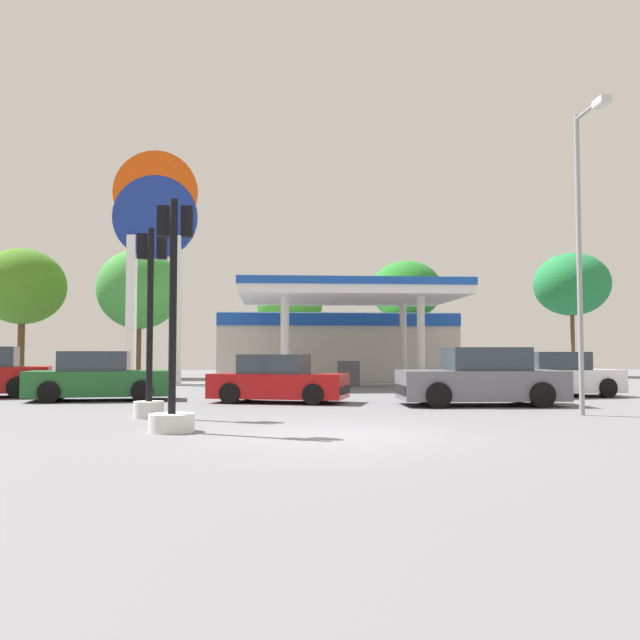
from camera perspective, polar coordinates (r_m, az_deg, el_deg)
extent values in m
plane|color=slate|center=(11.59, 0.92, -9.99)|extent=(90.00, 90.00, 0.00)
cube|color=beige|center=(35.08, 1.24, -2.44)|extent=(11.95, 6.47, 3.42)
cube|color=#194CB2|center=(31.85, 1.76, 0.06)|extent=(11.95, 0.12, 0.60)
cube|color=white|center=(28.32, 2.48, 2.10)|extent=(9.17, 6.73, 0.35)
cube|color=#194CB2|center=(28.35, 2.48, 2.75)|extent=(9.27, 6.83, 0.30)
cylinder|color=silver|center=(26.19, -3.05, -1.96)|extent=(0.32, 0.32, 3.72)
cylinder|color=silver|center=(26.84, 8.79, -1.95)|extent=(0.32, 0.32, 3.72)
cylinder|color=silver|center=(29.89, -3.16, -2.07)|extent=(0.32, 0.32, 3.72)
cylinder|color=silver|center=(30.46, 7.26, -2.07)|extent=(0.32, 0.32, 3.72)
cube|color=#4C4C51|center=(28.22, 2.50, -4.69)|extent=(0.90, 0.60, 1.10)
cube|color=white|center=(31.51, -16.11, 0.89)|extent=(0.40, 0.56, 6.90)
cube|color=white|center=(31.14, -12.37, 0.88)|extent=(0.40, 0.56, 6.90)
cylinder|color=navy|center=(31.88, -14.15, 8.68)|extent=(3.93, 0.22, 3.93)
cylinder|color=#EA4C0C|center=(32.16, -14.12, 10.73)|extent=(3.93, 0.22, 3.93)
cube|color=white|center=(32.06, -14.12, 9.69)|extent=(3.61, 0.08, 0.71)
cylinder|color=black|center=(19.57, 0.46, -6.23)|extent=(0.63, 0.36, 0.59)
cylinder|color=black|center=(18.02, -0.60, -6.51)|extent=(0.63, 0.36, 0.59)
cylinder|color=black|center=(20.21, -6.27, -6.10)|extent=(0.63, 0.36, 0.59)
cylinder|color=black|center=(18.71, -7.84, -6.35)|extent=(0.63, 0.36, 0.59)
cube|color=#A51111|center=(19.08, -3.60, -5.72)|extent=(4.18, 2.66, 0.70)
cube|color=#2D3842|center=(19.10, -3.99, -3.89)|extent=(2.18, 1.91, 0.59)
cube|color=black|center=(18.65, 2.07, -6.10)|extent=(0.54, 1.51, 0.22)
cylinder|color=black|center=(24.37, 21.30, -5.33)|extent=(0.65, 0.32, 0.62)
cylinder|color=black|center=(23.02, 23.72, -5.44)|extent=(0.65, 0.32, 0.62)
cylinder|color=black|center=(23.00, 16.09, -5.58)|extent=(0.65, 0.32, 0.62)
cylinder|color=black|center=(21.56, 18.34, -5.73)|extent=(0.65, 0.32, 0.62)
cube|color=silver|center=(22.95, 19.90, -5.01)|extent=(4.34, 2.41, 0.74)
cube|color=#2D3842|center=(22.85, 19.57, -3.41)|extent=(2.19, 1.84, 0.62)
cube|color=black|center=(24.13, 23.89, -5.08)|extent=(0.40, 1.63, 0.23)
cylinder|color=black|center=(22.83, -24.79, -5.35)|extent=(0.73, 0.41, 0.70)
cylinder|color=black|center=(24.69, -24.31, -5.16)|extent=(0.73, 0.41, 0.70)
cylinder|color=black|center=(17.36, 10.27, -6.47)|extent=(0.68, 0.24, 0.67)
cylinder|color=black|center=(19.13, 9.03, -6.14)|extent=(0.68, 0.24, 0.67)
cylinder|color=black|center=(18.18, 18.76, -6.20)|extent=(0.68, 0.24, 0.67)
cylinder|color=black|center=(19.87, 16.82, -5.93)|extent=(0.68, 0.24, 0.67)
cube|color=slate|center=(18.58, 13.76, -5.52)|extent=(4.45, 1.93, 0.80)
cube|color=#2D3842|center=(18.60, 14.20, -3.37)|extent=(2.13, 1.68, 0.67)
cube|color=black|center=(18.08, 7.13, -6.01)|extent=(0.16, 1.76, 0.25)
cylinder|color=black|center=(21.74, -14.98, -5.74)|extent=(0.66, 0.30, 0.63)
cylinder|color=black|center=(20.05, -15.25, -5.99)|extent=(0.66, 0.30, 0.63)
cylinder|color=black|center=(22.03, -21.70, -5.60)|extent=(0.66, 0.30, 0.63)
cylinder|color=black|center=(20.37, -22.52, -5.82)|extent=(0.66, 0.30, 0.63)
cube|color=#1E5928|center=(21.00, -18.62, -5.23)|extent=(4.34, 2.29, 0.75)
cube|color=#2D3842|center=(21.00, -18.99, -3.45)|extent=(2.17, 1.80, 0.63)
cube|color=black|center=(20.86, -13.04, -5.62)|extent=(0.34, 1.65, 0.24)
cylinder|color=silver|center=(12.33, -12.79, -8.72)|extent=(0.83, 0.83, 0.33)
cylinder|color=black|center=(12.30, -12.68, 1.24)|extent=(0.14, 0.14, 3.95)
cube|color=black|center=(12.70, -13.48, 8.35)|extent=(0.21, 0.20, 0.57)
sphere|color=red|center=(12.86, -13.38, 9.04)|extent=(0.15, 0.15, 0.15)
sphere|color=#D89E0C|center=(12.82, -13.39, 8.25)|extent=(0.15, 0.15, 0.15)
sphere|color=green|center=(12.79, -13.40, 7.46)|extent=(0.15, 0.15, 0.15)
cube|color=black|center=(12.64, -11.49, 8.39)|extent=(0.21, 0.20, 0.57)
sphere|color=red|center=(12.79, -11.41, 9.07)|extent=(0.15, 0.15, 0.15)
sphere|color=#D89E0C|center=(12.76, -11.42, 8.28)|extent=(0.15, 0.15, 0.15)
sphere|color=green|center=(12.72, -11.43, 7.49)|extent=(0.15, 0.15, 0.15)
cylinder|color=silver|center=(15.10, -14.68, -7.55)|extent=(0.66, 0.66, 0.36)
cylinder|color=black|center=(15.07, -14.58, 0.50)|extent=(0.14, 0.14, 3.87)
cube|color=black|center=(15.44, -15.20, 6.21)|extent=(0.21, 0.20, 0.57)
sphere|color=red|center=(15.58, -15.11, 6.80)|extent=(0.15, 0.15, 0.15)
sphere|color=#D89E0C|center=(15.55, -15.11, 6.14)|extent=(0.15, 0.15, 0.15)
sphere|color=green|center=(15.53, -15.12, 5.49)|extent=(0.15, 0.15, 0.15)
cube|color=black|center=(15.36, -13.58, 6.24)|extent=(0.21, 0.20, 0.57)
sphere|color=red|center=(15.50, -13.50, 6.83)|extent=(0.15, 0.15, 0.15)
sphere|color=#D89E0C|center=(15.48, -13.51, 6.17)|extent=(0.15, 0.15, 0.15)
sphere|color=green|center=(15.45, -13.51, 5.51)|extent=(0.15, 0.15, 0.15)
cylinder|color=brown|center=(40.64, -24.59, -2.24)|extent=(0.38, 0.38, 3.42)
ellipsoid|color=#427920|center=(40.82, -24.48, 2.68)|extent=(4.79, 4.79, 4.29)
cylinder|color=brown|center=(38.70, -15.52, -2.47)|extent=(0.30, 0.30, 3.31)
ellipsoid|color=#3A8B39|center=(38.87, -15.45, 2.60)|extent=(4.75, 4.75, 4.56)
cylinder|color=brown|center=(38.57, -2.66, -2.91)|extent=(0.28, 0.28, 2.84)
ellipsoid|color=#296F20|center=(38.67, -2.65, 1.34)|extent=(3.86, 3.86, 3.25)
cylinder|color=brown|center=(39.12, 7.55, -2.35)|extent=(0.30, 0.30, 3.59)
ellipsoid|color=#267927|center=(39.30, 7.52, 2.59)|extent=(4.24, 4.24, 3.49)
cylinder|color=brown|center=(42.95, 21.15, -1.98)|extent=(0.24, 0.24, 3.95)
ellipsoid|color=#21793C|center=(43.16, 21.06, 2.92)|extent=(4.58, 4.58, 3.86)
cylinder|color=gray|center=(16.47, 21.64, 4.61)|extent=(0.12, 0.12, 7.05)
cylinder|color=gray|center=(16.74, 22.33, 16.57)|extent=(0.09, 1.20, 0.09)
cube|color=beige|center=(16.22, 23.31, 17.05)|extent=(0.24, 0.44, 0.16)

